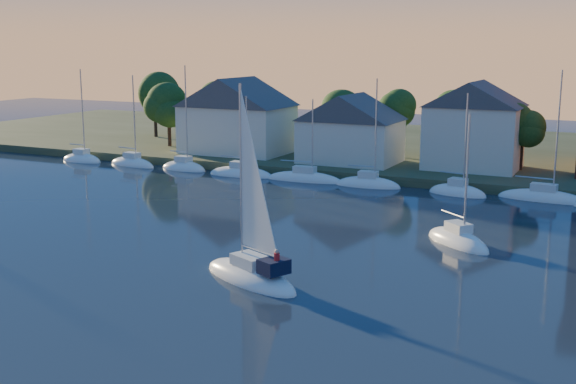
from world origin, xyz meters
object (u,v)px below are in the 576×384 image
Objects in this scene: clubhouse_west at (237,114)px; hero_sailboat at (252,272)px; drifting_sailboat_right at (458,243)px; clubhouse_centre at (351,128)px; clubhouse_east at (474,124)px.

clubhouse_west is 49.44m from hero_sailboat.
clubhouse_west is at bearing -178.22° from drifting_sailboat_right.
hero_sailboat is (9.27, -41.16, -4.56)m from clubhouse_centre.
clubhouse_west reaches higher than drifting_sailboat_right.
hero_sailboat is at bearing -96.25° from clubhouse_east.
clubhouse_east is at bearing 140.12° from drifting_sailboat_right.
clubhouse_west reaches higher than clubhouse_centre.
drifting_sailboat_right reaches higher than clubhouse_centre.
drifting_sailboat_right is (19.06, -26.74, -5.04)m from clubhouse_centre.
clubhouse_west is at bearing -34.78° from hero_sailboat.
clubhouse_east is 29.77m from drifting_sailboat_right.
clubhouse_centre is at bearing -3.58° from clubhouse_west.
clubhouse_centre is 0.86× the size of hero_sailboat.
clubhouse_centre is 14.17m from clubhouse_east.
hero_sailboat is at bearing -59.06° from clubhouse_west.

